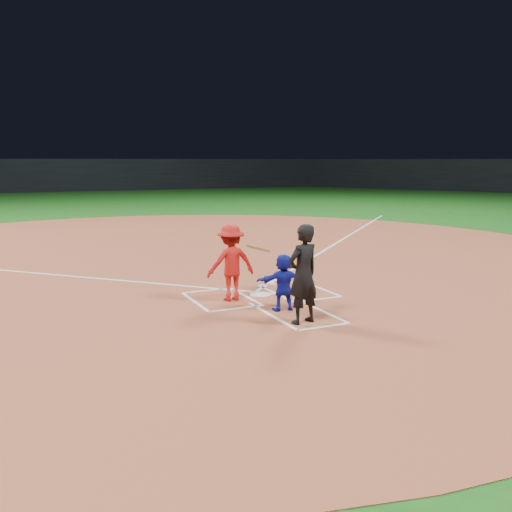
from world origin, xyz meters
name	(u,v)px	position (x,y,z in m)	size (l,w,h in m)	color
ground	(261,295)	(0.00, 0.00, 0.00)	(120.00, 120.00, 0.00)	#134E14
home_plate_dirt	(183,256)	(0.00, 6.00, 0.01)	(28.00, 28.00, 0.01)	brown
stadium_wall_far	(56,175)	(0.00, 48.00, 1.60)	(80.00, 1.20, 3.20)	black
home_plate	(261,295)	(0.00, 0.00, 0.02)	(0.60, 0.60, 0.02)	silver
catcher	(283,282)	(-0.14, -1.42, 0.60)	(1.09, 0.35, 1.18)	#141BA8
umpire	(303,274)	(-0.24, -2.40, 0.96)	(0.69, 0.45, 1.89)	black
chalk_markings	(190,259)	(0.00, 5.29, 0.01)	(28.35, 17.32, 0.01)	white
batter_at_plate	(231,263)	(-0.79, -0.16, 0.85)	(1.52, 0.70, 1.68)	red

